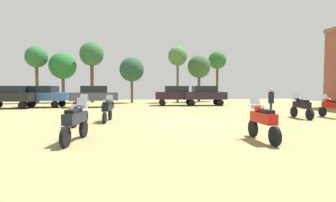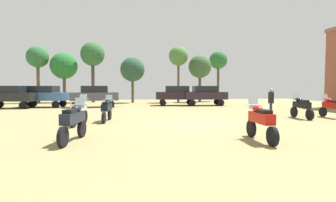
{
  "view_description": "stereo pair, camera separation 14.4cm",
  "coord_description": "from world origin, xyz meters",
  "px_view_note": "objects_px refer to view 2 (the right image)",
  "views": [
    {
      "loc": [
        -3.22,
        -13.06,
        1.89
      ],
      "look_at": [
        -0.4,
        5.84,
        0.86
      ],
      "focal_mm": 27.38,
      "sensor_mm": 36.0,
      "label": 1
    },
    {
      "loc": [
        -3.08,
        -13.08,
        1.89
      ],
      "look_at": [
        -0.4,
        5.84,
        0.86
      ],
      "focal_mm": 27.38,
      "sensor_mm": 36.0,
      "label": 2
    }
  ],
  "objects_px": {
    "motorcycle_3": "(261,120)",
    "tree_1": "(200,67)",
    "car_4": "(177,94)",
    "motorcycle_7": "(79,110)",
    "car_3": "(205,94)",
    "car_5": "(95,95)",
    "tree_5": "(133,70)",
    "person_1": "(271,100)",
    "tree_2": "(93,55)",
    "motorcycle_6": "(301,106)",
    "car_1": "(44,95)",
    "tree_6": "(64,66)",
    "tree_4": "(178,57)",
    "car_2": "(11,95)",
    "tree_3": "(38,58)",
    "motorcycle_1": "(332,106)",
    "motorcycle_4": "(73,120)",
    "motorcycle_8": "(107,109)",
    "tree_7": "(218,61)"
  },
  "relations": [
    {
      "from": "tree_7",
      "to": "motorcycle_8",
      "type": "bearing_deg",
      "value": -124.2
    },
    {
      "from": "tree_3",
      "to": "car_5",
      "type": "bearing_deg",
      "value": -45.76
    },
    {
      "from": "motorcycle_7",
      "to": "tree_2",
      "type": "height_order",
      "value": "tree_2"
    },
    {
      "from": "tree_1",
      "to": "tree_4",
      "type": "xyz_separation_m",
      "value": [
        -2.81,
        -0.3,
        1.2
      ]
    },
    {
      "from": "motorcycle_4",
      "to": "tree_3",
      "type": "height_order",
      "value": "tree_3"
    },
    {
      "from": "motorcycle_3",
      "to": "tree_2",
      "type": "bearing_deg",
      "value": 112.65
    },
    {
      "from": "motorcycle_7",
      "to": "motorcycle_1",
      "type": "bearing_deg",
      "value": 11.58
    },
    {
      "from": "car_2",
      "to": "tree_5",
      "type": "xyz_separation_m",
      "value": [
        10.77,
        6.79,
        2.81
      ]
    },
    {
      "from": "car_4",
      "to": "tree_6",
      "type": "distance_m",
      "value": 15.12
    },
    {
      "from": "motorcycle_4",
      "to": "car_1",
      "type": "xyz_separation_m",
      "value": [
        -6.18,
        16.32,
        0.43
      ]
    },
    {
      "from": "car_3",
      "to": "tree_3",
      "type": "height_order",
      "value": "tree_3"
    },
    {
      "from": "motorcycle_6",
      "to": "motorcycle_7",
      "type": "height_order",
      "value": "motorcycle_7"
    },
    {
      "from": "person_1",
      "to": "motorcycle_7",
      "type": "bearing_deg",
      "value": 132.79
    },
    {
      "from": "car_2",
      "to": "motorcycle_6",
      "type": "bearing_deg",
      "value": -109.31
    },
    {
      "from": "motorcycle_1",
      "to": "motorcycle_3",
      "type": "height_order",
      "value": "motorcycle_3"
    },
    {
      "from": "tree_2",
      "to": "tree_5",
      "type": "distance_m",
      "value": 5.4
    },
    {
      "from": "car_5",
      "to": "car_4",
      "type": "bearing_deg",
      "value": -89.26
    },
    {
      "from": "motorcycle_6",
      "to": "tree_3",
      "type": "xyz_separation_m",
      "value": [
        -21.12,
        18.6,
        4.64
      ]
    },
    {
      "from": "car_1",
      "to": "car_5",
      "type": "distance_m",
      "value": 4.74
    },
    {
      "from": "car_5",
      "to": "car_3",
      "type": "bearing_deg",
      "value": -93.86
    },
    {
      "from": "motorcycle_1",
      "to": "person_1",
      "type": "relative_size",
      "value": 1.17
    },
    {
      "from": "motorcycle_3",
      "to": "tree_1",
      "type": "xyz_separation_m",
      "value": [
        4.14,
        23.35,
        3.71
      ]
    },
    {
      "from": "motorcycle_7",
      "to": "person_1",
      "type": "xyz_separation_m",
      "value": [
        11.1,
        1.59,
        0.32
      ]
    },
    {
      "from": "motorcycle_3",
      "to": "motorcycle_8",
      "type": "bearing_deg",
      "value": 136.12
    },
    {
      "from": "tree_5",
      "to": "motorcycle_8",
      "type": "bearing_deg",
      "value": -94.9
    },
    {
      "from": "motorcycle_7",
      "to": "car_3",
      "type": "height_order",
      "value": "car_3"
    },
    {
      "from": "car_2",
      "to": "tree_3",
      "type": "xyz_separation_m",
      "value": [
        -0.43,
        8.11,
        4.2
      ]
    },
    {
      "from": "car_3",
      "to": "tree_4",
      "type": "height_order",
      "value": "tree_4"
    },
    {
      "from": "car_4",
      "to": "tree_2",
      "type": "distance_m",
      "value": 12.48
    },
    {
      "from": "motorcycle_3",
      "to": "tree_6",
      "type": "height_order",
      "value": "tree_6"
    },
    {
      "from": "motorcycle_6",
      "to": "car_4",
      "type": "height_order",
      "value": "car_4"
    },
    {
      "from": "motorcycle_3",
      "to": "tree_5",
      "type": "bearing_deg",
      "value": 102.74
    },
    {
      "from": "tree_3",
      "to": "motorcycle_4",
      "type": "bearing_deg",
      "value": -68.83
    },
    {
      "from": "tree_5",
      "to": "tree_7",
      "type": "xyz_separation_m",
      "value": [
        11.38,
        1.89,
        1.41
      ]
    },
    {
      "from": "motorcycle_1",
      "to": "tree_3",
      "type": "height_order",
      "value": "tree_3"
    },
    {
      "from": "motorcycle_1",
      "to": "tree_6",
      "type": "relative_size",
      "value": 0.34
    },
    {
      "from": "motorcycle_6",
      "to": "car_3",
      "type": "xyz_separation_m",
      "value": [
        -2.6,
        11.44,
        0.44
      ]
    },
    {
      "from": "tree_2",
      "to": "tree_7",
      "type": "relative_size",
      "value": 1.11
    },
    {
      "from": "car_3",
      "to": "tree_3",
      "type": "distance_m",
      "value": 20.3
    },
    {
      "from": "motorcycle_3",
      "to": "tree_1",
      "type": "distance_m",
      "value": 24.0
    },
    {
      "from": "tree_3",
      "to": "tree_7",
      "type": "xyz_separation_m",
      "value": [
        22.58,
        0.56,
        0.03
      ]
    },
    {
      "from": "car_5",
      "to": "car_1",
      "type": "bearing_deg",
      "value": 74.84
    },
    {
      "from": "motorcycle_8",
      "to": "tree_4",
      "type": "distance_m",
      "value": 19.13
    },
    {
      "from": "motorcycle_4",
      "to": "tree_4",
      "type": "distance_m",
      "value": 24.04
    },
    {
      "from": "car_1",
      "to": "car_3",
      "type": "xyz_separation_m",
      "value": [
        15.6,
        0.03,
        0.0
      ]
    },
    {
      "from": "tree_1",
      "to": "tree_6",
      "type": "relative_size",
      "value": 0.97
    },
    {
      "from": "motorcycle_4",
      "to": "person_1",
      "type": "bearing_deg",
      "value": 37.58
    },
    {
      "from": "motorcycle_4",
      "to": "car_3",
      "type": "distance_m",
      "value": 18.87
    },
    {
      "from": "motorcycle_3",
      "to": "person_1",
      "type": "height_order",
      "value": "person_1"
    },
    {
      "from": "motorcycle_3",
      "to": "car_4",
      "type": "distance_m",
      "value": 17.64
    }
  ]
}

